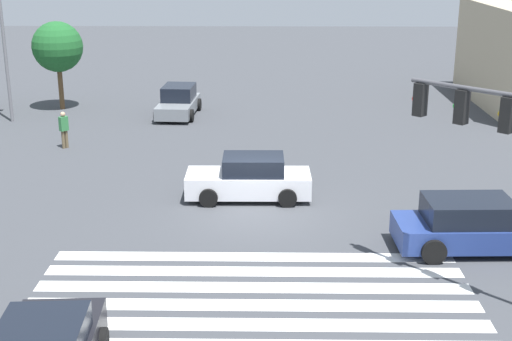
# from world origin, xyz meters

# --- Properties ---
(ground_plane) EXTENTS (111.07, 111.07, 0.00)m
(ground_plane) POSITION_xyz_m (0.00, 0.00, 0.00)
(ground_plane) COLOR #3D3F44
(crosswalk_markings) EXTENTS (11.39, 8.20, 0.01)m
(crosswalk_markings) POSITION_xyz_m (0.00, -7.18, 0.00)
(crosswalk_markings) COLOR silver
(crosswalk_markings) RESTS_ON ground_plane
(car_0) EXTENTS (2.16, 4.27, 1.53)m
(car_0) POSITION_xyz_m (-4.25, 14.17, 0.70)
(car_0) COLOR gray
(car_0) RESTS_ON ground_plane
(car_1) EXTENTS (4.67, 2.25, 1.56)m
(car_1) POSITION_xyz_m (6.36, -2.74, 0.74)
(car_1) COLOR navy
(car_1) RESTS_ON ground_plane
(car_3) EXTENTS (4.35, 1.98, 1.54)m
(car_3) POSITION_xyz_m (-0.25, 1.56, 0.71)
(car_3) COLOR silver
(car_3) RESTS_ON ground_plane
(pedestrian) EXTENTS (0.41, 0.41, 1.63)m
(pedestrian) POSITION_xyz_m (-8.48, 7.86, 0.90)
(pedestrian) COLOR brown
(pedestrian) RESTS_ON ground_plane
(street_light_pole_a) EXTENTS (0.80, 0.36, 8.14)m
(street_light_pole_a) POSITION_xyz_m (-12.46, 12.64, 4.87)
(street_light_pole_a) COLOR slate
(street_light_pole_a) RESTS_ON ground_plane
(tree_corner_a) EXTENTS (2.66, 2.66, 4.69)m
(tree_corner_a) POSITION_xyz_m (-10.72, 15.53, 3.34)
(tree_corner_a) COLOR brown
(tree_corner_a) RESTS_ON ground_plane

